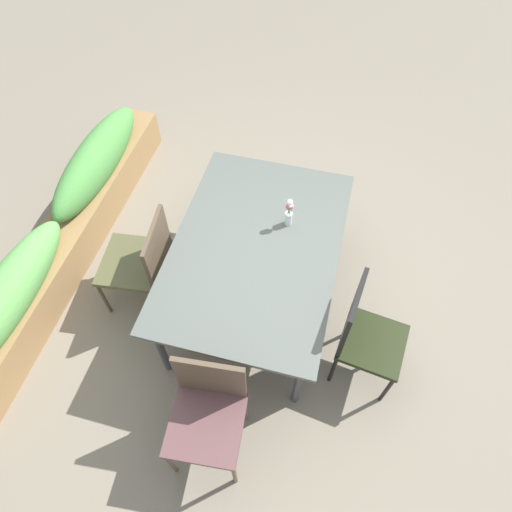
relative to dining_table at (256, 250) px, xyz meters
name	(u,v)px	position (x,y,z in m)	size (l,w,h in m)	color
ground_plane	(254,288)	(0.08, 0.04, -0.68)	(12.00, 12.00, 0.00)	#756B5B
dining_table	(256,250)	(0.00, 0.00, 0.00)	(1.74, 1.18, 0.73)	#4C514C
chair_far_side	(142,259)	(-0.17, 0.85, -0.18)	(0.55, 0.55, 0.89)	#4B4A2C
chair_near_left	(363,332)	(-0.38, -0.85, -0.15)	(0.48, 0.48, 0.97)	black
chair_end_left	(208,409)	(-1.14, 0.01, -0.13)	(0.49, 0.49, 0.94)	brown
flower_vase	(289,212)	(0.26, -0.18, 0.17)	(0.06, 0.06, 0.25)	silver
planter_box	(64,232)	(0.03, 1.70, -0.36)	(3.30, 0.37, 0.68)	olive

